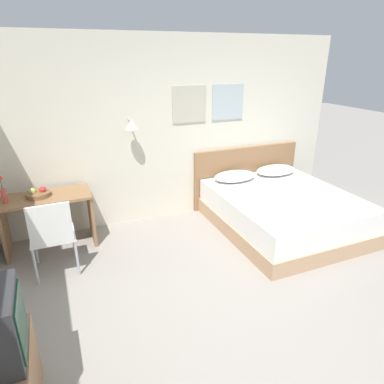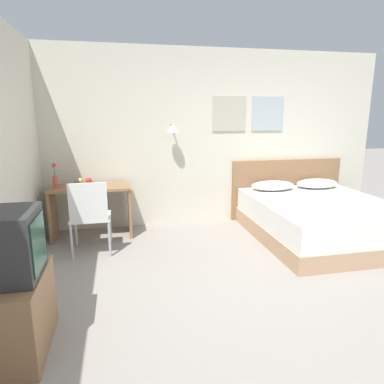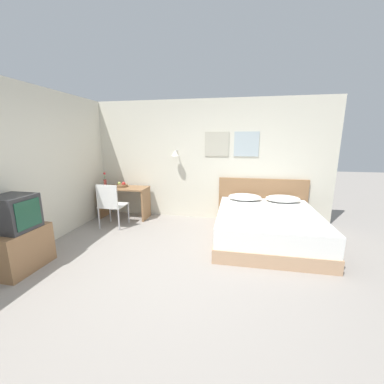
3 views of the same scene
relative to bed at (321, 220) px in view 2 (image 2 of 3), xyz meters
name	(u,v)px [view 2 (image 2 of 3)]	position (x,y,z in m)	size (l,w,h in m)	color
ground_plane	(273,304)	(-1.37, -1.44, -0.27)	(24.00, 24.00, 0.00)	gray
wall_back	(207,138)	(-1.36, 1.11, 1.06)	(5.63, 0.31, 2.65)	beige
bed	(321,220)	(0.00, 0.00, 0.00)	(1.77, 2.04, 0.54)	tan
headboard	(286,189)	(0.00, 1.05, 0.22)	(1.89, 0.06, 0.97)	#8E6642
pillow_left	(273,185)	(-0.38, 0.76, 0.34)	(0.68, 0.41, 0.14)	white
pillow_right	(317,183)	(0.38, 0.76, 0.34)	(0.68, 0.41, 0.14)	white
folded_towel_near_foot	(334,204)	(-0.04, -0.31, 0.30)	(0.36, 0.28, 0.06)	white
folded_towel_mid_bed	(359,214)	(-0.01, -0.76, 0.30)	(0.35, 0.28, 0.06)	white
desk	(91,202)	(-3.10, 0.74, 0.23)	(1.08, 0.52, 0.73)	#8E6642
desk_chair	(90,212)	(-3.07, 0.06, 0.27)	(0.48, 0.48, 0.93)	white
fruit_bowl	(85,183)	(-3.18, 0.77, 0.49)	(0.30, 0.30, 0.12)	brown
flower_vase	(55,178)	(-3.55, 0.71, 0.59)	(0.06, 0.06, 0.34)	#D14C42
tv_stand	(10,315)	(-3.52, -1.64, 0.03)	(0.50, 0.74, 0.59)	#8E6642
television	(1,245)	(-3.51, -1.64, 0.56)	(0.49, 0.48, 0.48)	#2D2D30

